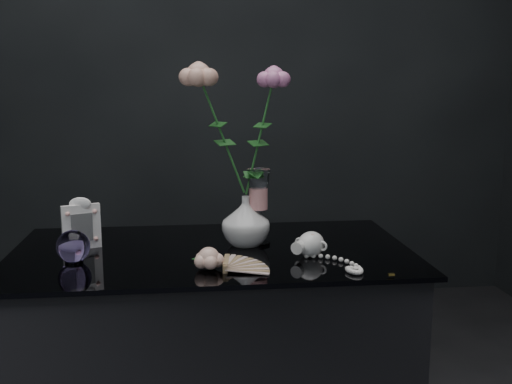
{
  "coord_description": "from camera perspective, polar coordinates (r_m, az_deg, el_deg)",
  "views": [
    {
      "loc": [
        -0.06,
        -1.49,
        1.2
      ],
      "look_at": [
        0.11,
        0.01,
        0.92
      ],
      "focal_mm": 42.0,
      "sensor_mm": 36.0,
      "label": 1
    }
  ],
  "objects": [
    {
      "name": "pearl_jar",
      "position": [
        1.54,
        5.25,
        -4.86
      ],
      "size": [
        0.32,
        0.32,
        0.07
      ],
      "primitive_type": null,
      "rotation": [
        0.0,
        0.0,
        -0.67
      ],
      "color": "white",
      "rests_on": "table"
    },
    {
      "name": "table",
      "position": [
        1.74,
        -4.05,
        -17.62
      ],
      "size": [
        1.05,
        0.58,
        0.76
      ],
      "color": "black",
      "rests_on": "ground"
    },
    {
      "name": "vase",
      "position": [
        1.62,
        -0.98,
        -2.78
      ],
      "size": [
        0.16,
        0.16,
        0.14
      ],
      "primitive_type": "imported",
      "rotation": [
        0.0,
        0.0,
        0.26
      ],
      "color": "silver",
      "rests_on": "table"
    },
    {
      "name": "paperweight",
      "position": [
        1.54,
        -17.01,
        -4.97
      ],
      "size": [
        0.1,
        0.1,
        0.08
      ],
      "primitive_type": null,
      "rotation": [
        0.0,
        0.0,
        -0.18
      ],
      "color": "#9C82D4",
      "rests_on": "table"
    },
    {
      "name": "roses",
      "position": [
        1.58,
        -1.8,
        6.72
      ],
      "size": [
        0.28,
        0.11,
        0.4
      ],
      "color": "#E3A48C",
      "rests_on": "vase"
    },
    {
      "name": "paper_fan",
      "position": [
        1.4,
        -2.94,
        -7.29
      ],
      "size": [
        0.23,
        0.19,
        0.02
      ],
      "primitive_type": null,
      "rotation": [
        0.0,
        0.0,
        0.17
      ],
      "color": "beige",
      "rests_on": "table"
    },
    {
      "name": "loose_rose",
      "position": [
        1.43,
        -4.53,
        -6.31
      ],
      "size": [
        0.14,
        0.17,
        0.05
      ],
      "primitive_type": null,
      "rotation": [
        0.0,
        0.0,
        -0.13
      ],
      "color": "#FFBCA4",
      "rests_on": "table"
    },
    {
      "name": "wine_glass",
      "position": [
        1.62,
        0.22,
        -1.44
      ],
      "size": [
        0.08,
        0.08,
        0.21
      ],
      "primitive_type": null,
      "rotation": [
        0.0,
        0.0,
        -0.29
      ],
      "color": "white",
      "rests_on": "table"
    },
    {
      "name": "picture_frame",
      "position": [
        1.65,
        -16.31,
        -2.87
      ],
      "size": [
        0.13,
        0.11,
        0.14
      ],
      "primitive_type": null,
      "rotation": [
        0.0,
        0.0,
        0.36
      ],
      "color": "white",
      "rests_on": "table"
    }
  ]
}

